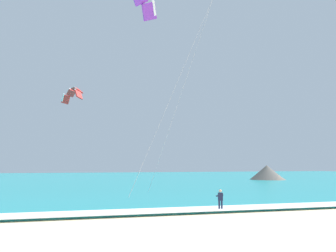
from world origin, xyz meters
TOP-DOWN VIEW (x-y plane):
  - sea at (0.00, 73.72)m, footprint 200.00×120.00m
  - surf_foam at (0.00, 14.72)m, footprint 200.00×2.97m
  - surfboard at (-5.32, 14.33)m, footprint 0.65×1.45m
  - kitesurfer at (-5.32, 14.35)m, footprint 0.57×0.57m
  - kite_distant at (-15.32, 41.79)m, footprint 2.94×5.73m
  - headland_right at (26.40, 59.10)m, footprint 7.84×7.98m

SIDE VIEW (x-z plane):
  - surfboard at x=-5.32m, z-range -0.02..0.07m
  - sea at x=0.00m, z-range 0.00..0.20m
  - surf_foam at x=0.00m, z-range 0.20..0.24m
  - kitesurfer at x=-5.32m, z-range 0.10..1.79m
  - headland_right at x=26.40m, z-range -0.17..3.11m
  - kite_distant at x=-15.32m, z-range 12.51..14.69m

